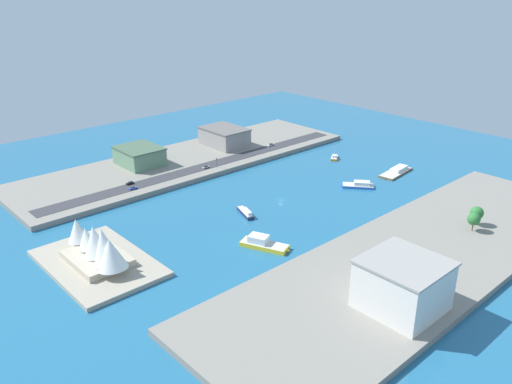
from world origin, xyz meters
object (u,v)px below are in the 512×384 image
van_white (271,145)px  patrol_launch_navy (246,212)px  water_taxi_orange (335,157)px  sedan_silver (206,167)px  ferry_yellow_fast (263,243)px  carpark_squat_concrete (224,137)px  terminal_long_green (139,156)px  hatchback_blue (133,188)px  hotel_broad_white (403,285)px  suv_black (130,183)px  barge_flat_brown (397,171)px  traffic_light_waterfront (217,161)px  opera_landmark (98,247)px  catamaran_blue (359,185)px

van_white → patrol_launch_navy: bearing=129.5°
water_taxi_orange → sedan_silver: sedan_silver is taller
ferry_yellow_fast → patrol_launch_navy: size_ratio=1.41×
patrol_launch_navy → carpark_squat_concrete: (98.00, -65.38, 8.02)m
terminal_long_green → hatchback_blue: bearing=144.1°
water_taxi_orange → hotel_broad_white: bearing=137.3°
ferry_yellow_fast → hotel_broad_white: size_ratio=0.85×
sedan_silver → patrol_launch_navy: bearing=160.1°
patrol_launch_navy → hatchback_blue: 72.11m
ferry_yellow_fast → suv_black: bearing=4.7°
water_taxi_orange → ferry_yellow_fast: (-60.64, 125.11, 0.90)m
carpark_squat_concrete → hotel_broad_white: hotel_broad_white is taller
barge_flat_brown → traffic_light_waterfront: (80.04, 84.77, 6.08)m
van_white → opera_landmark: bearing=112.8°
ferry_yellow_fast → traffic_light_waterfront: size_ratio=3.71×
patrol_launch_navy → terminal_long_green: 102.35m
ferry_yellow_fast → patrol_launch_navy: ferry_yellow_fast is taller
patrol_launch_navy → opera_landmark: (1.45, 82.62, 8.62)m
sedan_silver → van_white: 65.21m
ferry_yellow_fast → hotel_broad_white: 73.43m
water_taxi_orange → patrol_launch_navy: (-27.98, 107.21, 0.28)m
catamaran_blue → sedan_silver: 98.26m
sedan_silver → van_white: sedan_silver is taller
terminal_long_green → traffic_light_waterfront: (-39.43, -33.44, -1.56)m
water_taxi_orange → hotel_broad_white: (-133.25, 122.88, 11.57)m
hotel_broad_white → terminal_long_green: hotel_broad_white is taller
carpark_squat_concrete → opera_landmark: bearing=123.1°
sedan_silver → hatchback_blue: bearing=90.8°
patrol_launch_navy → suv_black: suv_black is taller
terminal_long_green → sedan_silver: terminal_long_green is taller
van_white → traffic_light_waterfront: 59.80m
traffic_light_waterfront → opera_landmark: 128.37m
sedan_silver → traffic_light_waterfront: 8.04m
traffic_light_waterfront → opera_landmark: opera_landmark is taller
barge_flat_brown → sedan_silver: (83.96, 90.91, 2.68)m
hatchback_blue → opera_landmark: size_ratio=0.11×
patrol_launch_navy → barge_flat_brown: bearing=-98.6°
water_taxi_orange → ferry_yellow_fast: bearing=115.9°
hotel_broad_white → patrol_launch_navy: bearing=-8.5°
hatchback_blue → opera_landmark: (-64.32, 53.15, 6.22)m
water_taxi_orange → opera_landmark: bearing=98.0°
van_white → opera_landmark: 186.13m
van_white → hatchback_blue: van_white is taller
barge_flat_brown → hotel_broad_white: 157.84m
ferry_yellow_fast → terminal_long_green: bearing=-6.2°
opera_landmark → traffic_light_waterfront: bearing=-61.5°
ferry_yellow_fast → hatchback_blue: 99.11m
carpark_squat_concrete → patrol_launch_navy: bearing=146.3°
van_white → traffic_light_waterfront: traffic_light_waterfront is taller
sedan_silver → opera_landmark: (-65.07, 106.70, 6.14)m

